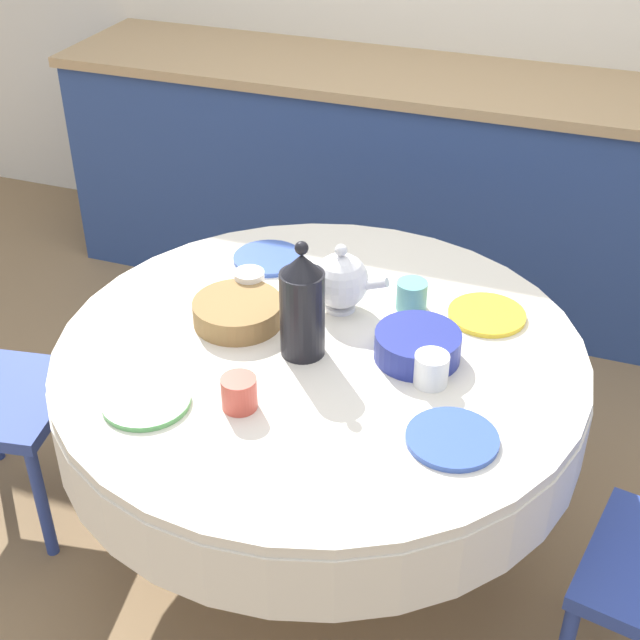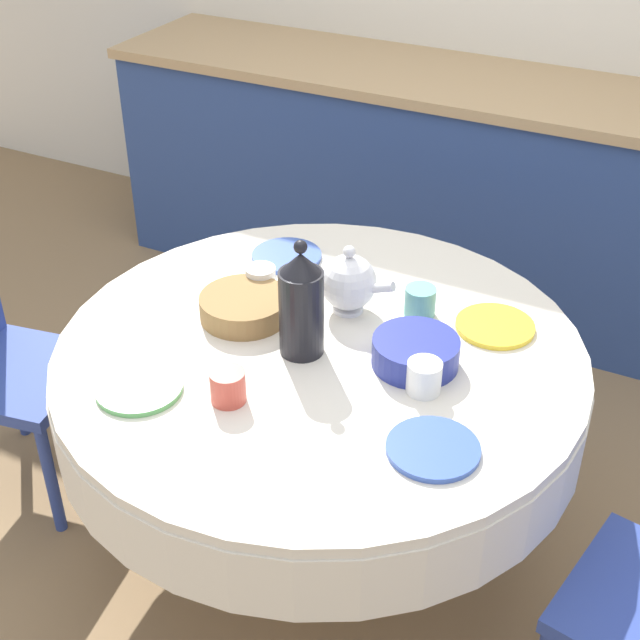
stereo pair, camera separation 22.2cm
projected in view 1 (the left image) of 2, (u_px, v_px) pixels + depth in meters
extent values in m
plane|color=#8E704C|center=(320.00, 543.00, 2.66)|extent=(12.00, 12.00, 0.00)
cube|color=#2D4784|center=(451.00, 195.00, 3.64)|extent=(3.20, 0.60, 0.89)
cube|color=tan|center=(461.00, 83.00, 3.38)|extent=(3.24, 0.64, 0.04)
cylinder|color=brown|center=(320.00, 538.00, 2.65)|extent=(0.44, 0.44, 0.04)
cylinder|color=brown|center=(320.00, 475.00, 2.51)|extent=(0.11, 0.11, 0.47)
cylinder|color=silver|center=(320.00, 384.00, 2.33)|extent=(1.37, 1.37, 0.18)
cylinder|color=silver|center=(320.00, 351.00, 2.27)|extent=(1.36, 1.36, 0.03)
cylinder|color=#2D428E|center=(604.00, 561.00, 2.35)|extent=(0.04, 0.04, 0.40)
cylinder|color=#2D428E|center=(91.00, 424.00, 2.82)|extent=(0.04, 0.04, 0.40)
cylinder|color=#2D428E|center=(42.00, 503.00, 2.53)|extent=(0.04, 0.04, 0.40)
cylinder|color=#5BA85B|center=(146.00, 401.00, 2.07)|extent=(0.21, 0.21, 0.01)
cylinder|color=#CC4C3D|center=(239.00, 393.00, 2.04)|extent=(0.08, 0.08, 0.08)
cylinder|color=#3856AD|center=(452.00, 439.00, 1.96)|extent=(0.21, 0.21, 0.01)
cylinder|color=white|center=(431.00, 369.00, 2.12)|extent=(0.08, 0.08, 0.08)
cylinder|color=#3856AD|center=(268.00, 258.00, 2.63)|extent=(0.21, 0.21, 0.01)
cylinder|color=white|center=(250.00, 284.00, 2.44)|extent=(0.08, 0.08, 0.08)
cylinder|color=yellow|center=(487.00, 315.00, 2.37)|extent=(0.21, 0.21, 0.01)
cylinder|color=#5BA39E|center=(412.00, 295.00, 2.39)|extent=(0.08, 0.08, 0.08)
cylinder|color=black|center=(302.00, 314.00, 2.18)|extent=(0.11, 0.11, 0.23)
cone|color=black|center=(302.00, 264.00, 2.10)|extent=(0.10, 0.10, 0.05)
sphere|color=black|center=(302.00, 248.00, 2.08)|extent=(0.03, 0.03, 0.03)
cylinder|color=white|center=(340.00, 307.00, 2.41)|extent=(0.08, 0.08, 0.01)
sphere|color=white|center=(341.00, 281.00, 2.36)|extent=(0.15, 0.15, 0.15)
cylinder|color=white|center=(373.00, 284.00, 2.34)|extent=(0.09, 0.03, 0.05)
sphere|color=white|center=(341.00, 250.00, 2.31)|extent=(0.03, 0.03, 0.03)
cylinder|color=olive|center=(238.00, 312.00, 2.34)|extent=(0.24, 0.24, 0.06)
cylinder|color=navy|center=(418.00, 345.00, 2.20)|extent=(0.22, 0.22, 0.07)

